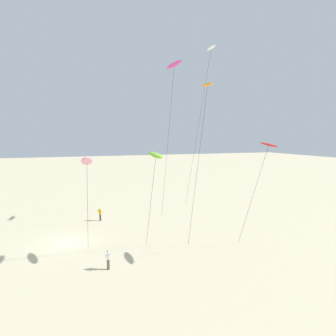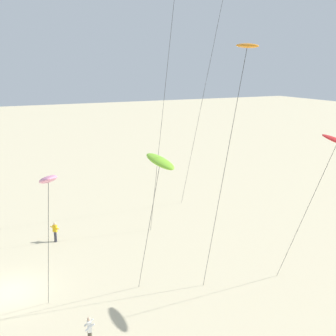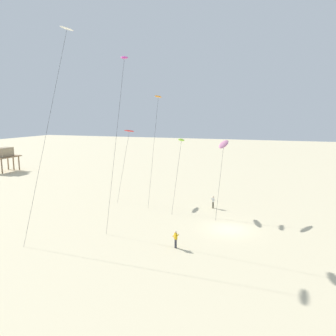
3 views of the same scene
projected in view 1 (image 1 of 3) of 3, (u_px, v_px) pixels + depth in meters
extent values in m
plane|color=beige|center=(67.00, 243.00, 28.95)|extent=(260.00, 260.00, 0.00)
ellipsoid|color=#D8339E|center=(174.00, 65.00, 31.56)|extent=(2.69, 1.54, 0.70)
cylinder|color=#262626|center=(167.00, 148.00, 34.92)|extent=(4.94, 0.16, 18.59)
ellipsoid|color=red|center=(269.00, 145.00, 24.19)|extent=(2.65, 0.97, 0.53)
cylinder|color=#262626|center=(252.00, 198.00, 26.73)|extent=(4.22, 0.14, 9.99)
ellipsoid|color=pink|center=(87.00, 161.00, 22.63)|extent=(3.03, 1.34, 1.26)
cylinder|color=#262626|center=(88.00, 210.00, 25.01)|extent=(4.02, 0.13, 8.68)
ellipsoid|color=white|center=(211.00, 48.00, 35.16)|extent=(2.27, 0.66, 0.24)
cylinder|color=#262626|center=(197.00, 136.00, 40.24)|extent=(8.22, 0.25, 21.59)
ellipsoid|color=orange|center=(207.00, 85.00, 23.21)|extent=(2.05, 0.71, 0.34)
cylinder|color=#262626|center=(197.00, 173.00, 25.87)|extent=(3.89, 0.13, 14.86)
ellipsoid|color=#8CD833|center=(156.00, 155.00, 24.21)|extent=(2.65, 1.07, 0.75)
cylinder|color=#262626|center=(151.00, 204.00, 26.48)|extent=(3.73, 0.13, 9.04)
cylinder|color=#33333D|center=(100.00, 217.00, 36.46)|extent=(0.22, 0.22, 0.88)
cube|color=gold|center=(100.00, 212.00, 36.38)|extent=(0.39, 0.38, 0.58)
sphere|color=beige|center=(100.00, 209.00, 36.34)|extent=(0.20, 0.20, 0.20)
cylinder|color=gold|center=(99.00, 211.00, 36.48)|extent=(0.40, 0.43, 0.39)
cylinder|color=gold|center=(101.00, 212.00, 36.27)|extent=(0.40, 0.43, 0.39)
cylinder|color=#4C4738|center=(108.00, 264.00, 23.06)|extent=(0.22, 0.22, 0.88)
cube|color=white|center=(108.00, 256.00, 22.98)|extent=(0.37, 0.25, 0.58)
sphere|color=beige|center=(108.00, 251.00, 22.93)|extent=(0.20, 0.20, 0.20)
cylinder|color=white|center=(108.00, 256.00, 22.76)|extent=(0.17, 0.51, 0.39)
cylinder|color=white|center=(108.00, 254.00, 23.19)|extent=(0.17, 0.51, 0.39)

